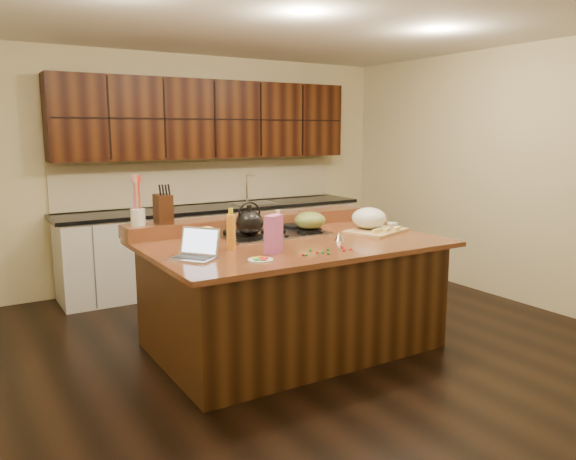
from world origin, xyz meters
TOP-DOWN VIEW (x-y plane):
  - room at (0.00, 0.00)m, footprint 5.52×5.02m
  - island at (0.00, 0.00)m, footprint 2.40×1.60m
  - back_ledge at (0.00, 0.70)m, footprint 2.40×0.30m
  - cooktop at (0.00, 0.30)m, footprint 0.92×0.52m
  - back_counter at (0.30, 2.23)m, footprint 3.70×0.66m
  - kettle at (-0.30, 0.17)m, footprint 0.29×0.29m
  - green_bowl at (0.30, 0.17)m, footprint 0.32×0.32m
  - laptop at (-0.93, -0.21)m, footprint 0.38×0.39m
  - oil_bottle at (-0.58, -0.07)m, footprint 0.08×0.08m
  - vinegar_bottle at (-0.25, -0.21)m, footprint 0.08×0.08m
  - wooden_tray at (0.83, -0.02)m, footprint 0.63×0.55m
  - ramekin_a at (1.15, 0.05)m, footprint 0.13×0.13m
  - ramekin_b at (0.86, -0.13)m, footprint 0.11×0.11m
  - ramekin_c at (1.15, 0.31)m, footprint 0.11×0.11m
  - strainer_bowl at (1.08, 0.21)m, footprint 0.24×0.24m
  - kitchen_timer at (0.34, -0.21)m, footprint 0.09×0.09m
  - pink_bag at (-0.37, -0.35)m, footprint 0.17×0.15m
  - candy_plate at (-0.58, -0.52)m, footprint 0.23×0.23m
  - package_box at (-0.68, 0.19)m, footprint 0.12×0.09m
  - utensil_crock at (-1.07, 0.70)m, footprint 0.15×0.15m
  - knife_block at (-0.85, 0.70)m, footprint 0.13×0.21m
  - gumdrop_0 at (0.11, -0.59)m, footprint 0.02×0.02m
  - gumdrop_1 at (0.03, -0.49)m, footprint 0.02×0.02m
  - gumdrop_2 at (-0.24, -0.55)m, footprint 0.02×0.02m
  - gumdrop_3 at (-0.22, -0.57)m, footprint 0.02×0.02m
  - gumdrop_4 at (0.13, -0.55)m, footprint 0.02×0.02m
  - gumdrop_5 at (-0.05, -0.61)m, footprint 0.02×0.02m
  - gumdrop_6 at (-0.10, -0.54)m, footprint 0.02×0.02m
  - gumdrop_7 at (-0.06, -0.54)m, footprint 0.02×0.02m
  - gumdrop_8 at (0.18, -0.57)m, footprint 0.02×0.02m
  - gumdrop_9 at (-0.11, -0.44)m, footprint 0.02×0.02m
  - gumdrop_10 at (0.17, -0.48)m, footprint 0.02×0.02m

SIDE VIEW (x-z plane):
  - island at x=0.00m, z-range 0.00..0.92m
  - candy_plate at x=-0.58m, z-range 0.92..0.93m
  - gumdrop_0 at x=0.11m, z-range 0.92..0.94m
  - gumdrop_1 at x=0.03m, z-range 0.92..0.94m
  - gumdrop_2 at x=-0.24m, z-range 0.92..0.94m
  - gumdrop_3 at x=-0.22m, z-range 0.92..0.94m
  - gumdrop_4 at x=0.13m, z-range 0.92..0.94m
  - gumdrop_5 at x=-0.05m, z-range 0.92..0.94m
  - gumdrop_6 at x=-0.10m, z-range 0.92..0.94m
  - gumdrop_7 at x=-0.06m, z-range 0.92..0.94m
  - gumdrop_8 at x=0.18m, z-range 0.92..0.94m
  - gumdrop_9 at x=-0.11m, z-range 0.92..0.94m
  - gumdrop_10 at x=0.17m, z-range 0.92..0.94m
  - cooktop at x=0.00m, z-range 0.91..0.96m
  - ramekin_a at x=1.15m, z-range 0.92..0.96m
  - ramekin_b at x=0.86m, z-range 0.92..0.96m
  - ramekin_c at x=1.15m, z-range 0.92..0.96m
  - kitchen_timer at x=0.34m, z-range 0.92..0.99m
  - strainer_bowl at x=1.08m, z-range 0.92..1.01m
  - laptop at x=-0.93m, z-range 0.87..1.08m
  - back_ledge at x=0.00m, z-range 0.92..1.04m
  - back_counter at x=0.30m, z-range -0.22..2.18m
  - package_box at x=-0.68m, z-range 0.92..1.06m
  - wooden_tray at x=0.83m, z-range 0.91..1.13m
  - green_bowl at x=0.30m, z-range 0.97..1.12m
  - vinegar_bottle at x=-0.25m, z-range 0.92..1.17m
  - oil_bottle at x=-0.58m, z-range 0.92..1.19m
  - pink_bag at x=-0.37m, z-range 0.92..1.21m
  - kettle at x=-0.30m, z-range 0.97..1.17m
  - utensil_crock at x=-1.07m, z-range 1.04..1.18m
  - knife_block at x=-0.85m, z-range 1.04..1.29m
  - room at x=0.00m, z-range -0.01..2.71m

